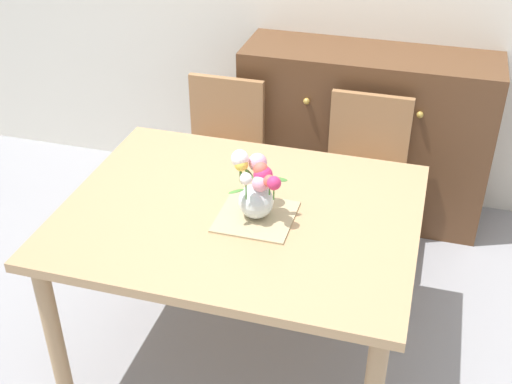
{
  "coord_description": "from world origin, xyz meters",
  "views": [
    {
      "loc": [
        0.68,
        -2.11,
        2.27
      ],
      "look_at": [
        0.08,
        -0.03,
        0.9
      ],
      "focal_mm": 46.34,
      "sensor_mm": 36.0,
      "label": 1
    }
  ],
  "objects_px": {
    "dining_table": "(240,228)",
    "chair_left": "(221,149)",
    "flower_vase": "(256,188)",
    "dresser": "(364,135)",
    "chair_right": "(364,169)"
  },
  "relations": [
    {
      "from": "chair_left",
      "to": "flower_vase",
      "type": "xyz_separation_m",
      "value": [
        0.47,
        -0.93,
        0.39
      ]
    },
    {
      "from": "dining_table",
      "to": "chair_left",
      "type": "distance_m",
      "value": 1.0
    },
    {
      "from": "dresser",
      "to": "flower_vase",
      "type": "height_order",
      "value": "flower_vase"
    },
    {
      "from": "flower_vase",
      "to": "dresser",
      "type": "bearing_deg",
      "value": 79.18
    },
    {
      "from": "chair_left",
      "to": "dresser",
      "type": "relative_size",
      "value": 0.64
    },
    {
      "from": "dining_table",
      "to": "dresser",
      "type": "xyz_separation_m",
      "value": [
        0.34,
        1.33,
        -0.19
      ]
    },
    {
      "from": "chair_right",
      "to": "chair_left",
      "type": "bearing_deg",
      "value": 0.0
    },
    {
      "from": "dresser",
      "to": "dining_table",
      "type": "bearing_deg",
      "value": -104.14
    },
    {
      "from": "chair_left",
      "to": "flower_vase",
      "type": "distance_m",
      "value": 1.12
    },
    {
      "from": "dining_table",
      "to": "chair_right",
      "type": "bearing_deg",
      "value": 66.6
    },
    {
      "from": "chair_left",
      "to": "flower_vase",
      "type": "relative_size",
      "value": 3.44
    },
    {
      "from": "dining_table",
      "to": "flower_vase",
      "type": "xyz_separation_m",
      "value": [
        0.08,
        -0.02,
        0.22
      ]
    },
    {
      "from": "dining_table",
      "to": "chair_left",
      "type": "height_order",
      "value": "chair_left"
    },
    {
      "from": "dresser",
      "to": "flower_vase",
      "type": "bearing_deg",
      "value": -100.82
    },
    {
      "from": "dining_table",
      "to": "chair_right",
      "type": "relative_size",
      "value": 1.6
    }
  ]
}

